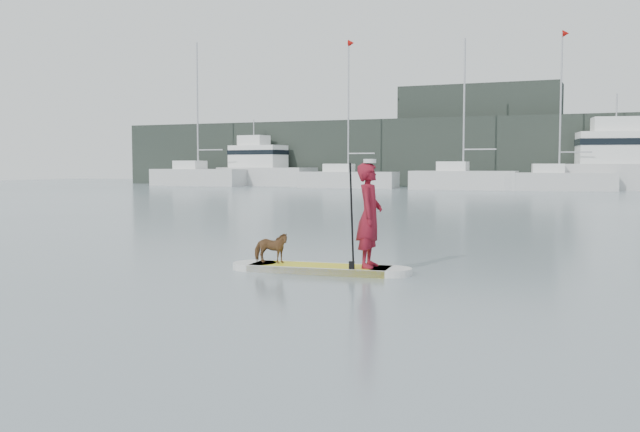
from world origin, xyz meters
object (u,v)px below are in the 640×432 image
at_px(sailboat_d, 558,179).
at_px(motor_yacht_a, 633,163).
at_px(paddleboard, 320,269).
at_px(paddler, 369,215).
at_px(motor_yacht_b, 262,167).
at_px(sailboat_b, 347,178).
at_px(sailboat_c, 462,179).
at_px(dog, 271,248).
at_px(sailboat_a, 198,176).

distance_m(sailboat_d, motor_yacht_a, 6.11).
height_order(paddleboard, paddler, paddler).
xyz_separation_m(sailboat_d, motor_yacht_b, (-26.43, 2.94, 0.88)).
bearing_deg(sailboat_b, paddler, -70.56).
relative_size(sailboat_c, motor_yacht_a, 0.92).
xyz_separation_m(paddler, sailboat_d, (-0.46, 44.31, -0.18)).
bearing_deg(dog, paddleboard, -93.62).
relative_size(paddleboard, motor_yacht_a, 0.26).
xyz_separation_m(paddler, sailboat_a, (-32.30, 44.64, -0.11)).
xyz_separation_m(paddleboard, sailboat_a, (-31.41, 44.74, 0.86)).
relative_size(sailboat_c, sailboat_d, 0.98).
xyz_separation_m(paddleboard, sailboat_c, (-6.61, 43.78, 0.80)).
distance_m(dog, sailboat_c, 44.25).
bearing_deg(motor_yacht_b, dog, -53.93).
bearing_deg(paddleboard, sailboat_b, 103.95).
bearing_deg(paddler, motor_yacht_a, -13.46).
distance_m(dog, sailboat_d, 44.54).
bearing_deg(sailboat_b, motor_yacht_b, 161.19).
xyz_separation_m(sailboat_c, sailboat_d, (7.05, 0.63, -0.01)).
distance_m(paddleboard, sailboat_c, 44.28).
bearing_deg(paddler, motor_yacht_b, 21.82).
bearing_deg(sailboat_b, dog, -72.71).
xyz_separation_m(paddler, motor_yacht_a, (4.68, 47.39, 1.03)).
distance_m(sailboat_b, sailboat_d, 16.86).
xyz_separation_m(dog, sailboat_c, (-5.68, 43.88, 0.46)).
relative_size(paddleboard, sailboat_d, 0.28).
height_order(paddler, dog, paddler).
bearing_deg(sailboat_d, paddleboard, -100.85).
bearing_deg(dog, sailboat_c, -2.59).
bearing_deg(sailboat_a, dog, -54.29).
relative_size(dog, sailboat_d, 0.06).
distance_m(sailboat_a, sailboat_b, 14.98).
height_order(sailboat_a, motor_yacht_a, sailboat_a).
distance_m(paddler, dog, 1.94).
relative_size(sailboat_d, motor_yacht_a, 0.93).
distance_m(paddleboard, sailboat_b, 47.38).
distance_m(sailboat_c, sailboat_d, 7.08).
bearing_deg(sailboat_c, sailboat_a, 175.44).
height_order(dog, motor_yacht_a, motor_yacht_a).
bearing_deg(paddler, sailboat_a, 28.07).
xyz_separation_m(dog, sailboat_b, (-15.50, 44.54, 0.45)).
relative_size(sailboat_b, motor_yacht_b, 1.27).
bearing_deg(sailboat_d, dog, -102.05).
bearing_deg(paddleboard, dog, -180.00).
relative_size(sailboat_a, motor_yacht_a, 1.03).
xyz_separation_m(paddler, dog, (-1.82, -0.20, -0.63)).
height_order(paddler, sailboat_d, sailboat_d).
distance_m(motor_yacht_a, motor_yacht_b, 31.57).
bearing_deg(sailboat_c, paddleboard, -83.75).
height_order(paddler, sailboat_a, sailboat_a).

